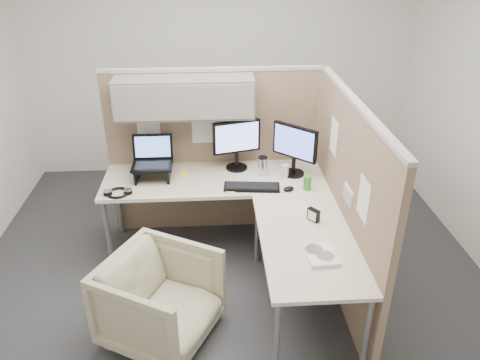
{
  "coord_description": "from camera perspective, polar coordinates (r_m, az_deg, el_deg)",
  "views": [
    {
      "loc": [
        -0.13,
        -3.19,
        2.66
      ],
      "look_at": [
        0.1,
        0.25,
        0.85
      ],
      "focal_mm": 35.0,
      "sensor_mm": 36.0,
      "label": 1
    }
  ],
  "objects": [
    {
      "name": "desk_clock",
      "position": [
        3.59,
        8.94,
        -4.24
      ],
      "size": [
        0.09,
        0.1,
        0.1
      ],
      "rotation": [
        0.0,
        0.0,
        -0.91
      ],
      "color": "black",
      "rests_on": "desk"
    },
    {
      "name": "soda_can_silver",
      "position": [
        4.19,
        5.51,
        1.1
      ],
      "size": [
        0.07,
        0.07,
        0.12
      ],
      "primitive_type": "cylinder",
      "color": "silver",
      "rests_on": "desk"
    },
    {
      "name": "partition_back",
      "position": [
        4.31,
        -4.73,
        6.37
      ],
      "size": [
        2.0,
        0.36,
        1.63
      ],
      "color": "#8C715B",
      "rests_on": "ground"
    },
    {
      "name": "sticky_note_c",
      "position": [
        4.28,
        -6.8,
        0.77
      ],
      "size": [
        0.1,
        0.1,
        0.01
      ],
      "primitive_type": "cube",
      "rotation": [
        0.0,
        0.0,
        0.33
      ],
      "color": "#EBF440",
      "rests_on": "desk"
    },
    {
      "name": "keyboard",
      "position": [
        4.01,
        1.45,
        -0.86
      ],
      "size": [
        0.49,
        0.21,
        0.02
      ],
      "primitive_type": "cube",
      "rotation": [
        0.0,
        0.0,
        -0.1
      ],
      "color": "black",
      "rests_on": "desk"
    },
    {
      "name": "office_chair",
      "position": [
        3.49,
        -9.71,
        -13.77
      ],
      "size": [
        0.93,
        0.95,
        0.74
      ],
      "primitive_type": "imported",
      "rotation": [
        0.0,
        0.0,
        1.07
      ],
      "color": "#B6AF90",
      "rests_on": "ground"
    },
    {
      "name": "sticky_note_b",
      "position": [
        3.96,
        -1.18,
        -1.42
      ],
      "size": [
        0.1,
        0.1,
        0.01
      ],
      "primitive_type": "cube",
      "rotation": [
        0.0,
        0.0,
        -0.34
      ],
      "color": "#EBF440",
      "rests_on": "desk"
    },
    {
      "name": "laptop_station",
      "position": [
        4.2,
        -10.62,
        2.01
      ],
      "size": [
        0.35,
        0.3,
        0.37
      ],
      "color": "black",
      "rests_on": "desk"
    },
    {
      "name": "mouse",
      "position": [
        3.99,
        5.94,
        -1.07
      ],
      "size": [
        0.11,
        0.1,
        0.03
      ],
      "primitive_type": "ellipsoid",
      "rotation": [
        0.0,
        0.0,
        0.38
      ],
      "color": "black",
      "rests_on": "desk"
    },
    {
      "name": "desk",
      "position": [
        3.86,
        0.49,
        -2.98
      ],
      "size": [
        2.0,
        1.98,
        0.73
      ],
      "color": "beige",
      "rests_on": "ground"
    },
    {
      "name": "partition_right",
      "position": [
        3.77,
        12.57,
        -2.3
      ],
      "size": [
        0.07,
        2.03,
        1.63
      ],
      "color": "#8C715B",
      "rests_on": "ground"
    },
    {
      "name": "travel_mug",
      "position": [
        4.21,
        2.79,
        1.75
      ],
      "size": [
        0.08,
        0.08,
        0.18
      ],
      "color": "silver",
      "rests_on": "desk"
    },
    {
      "name": "paper_stack",
      "position": [
        3.24,
        9.87,
        -9.01
      ],
      "size": [
        0.21,
        0.26,
        0.03
      ],
      "rotation": [
        0.0,
        0.0,
        0.05
      ],
      "color": "white",
      "rests_on": "desk"
    },
    {
      "name": "ground",
      "position": [
        4.15,
        -1.18,
        -12.11
      ],
      "size": [
        4.5,
        4.5,
        0.0
      ],
      "primitive_type": "plane",
      "color": "#2C2C31",
      "rests_on": "ground"
    },
    {
      "name": "headphones",
      "position": [
        4.05,
        -14.66,
        -1.49
      ],
      "size": [
        0.24,
        0.2,
        0.03
      ],
      "rotation": [
        0.0,
        0.0,
        0.05
      ],
      "color": "black",
      "rests_on": "desk"
    },
    {
      "name": "monitor_left",
      "position": [
        4.25,
        -0.42,
        4.77
      ],
      "size": [
        0.43,
        0.2,
        0.47
      ],
      "rotation": [
        0.0,
        0.0,
        0.25
      ],
      "color": "black",
      "rests_on": "desk"
    },
    {
      "name": "monitor_right",
      "position": [
        4.17,
        6.67,
        4.1
      ],
      "size": [
        0.35,
        0.33,
        0.47
      ],
      "rotation": [
        0.0,
        0.0,
        -0.75
      ],
      "color": "black",
      "rests_on": "desk"
    },
    {
      "name": "soda_can_green",
      "position": [
        4.01,
        8.2,
        -0.35
      ],
      "size": [
        0.07,
        0.07,
        0.12
      ],
      "primitive_type": "cylinder",
      "color": "#268C1E",
      "rests_on": "desk"
    }
  ]
}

